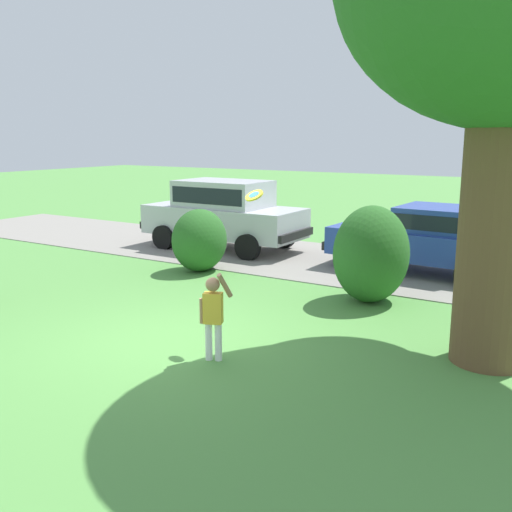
# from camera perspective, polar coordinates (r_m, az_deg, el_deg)

# --- Properties ---
(ground_plane) EXTENTS (80.00, 80.00, 0.00)m
(ground_plane) POSITION_cam_1_polar(r_m,az_deg,el_deg) (9.21, -8.49, -8.22)
(ground_plane) COLOR #518E42
(driveway_strip) EXTENTS (28.00, 4.40, 0.02)m
(driveway_strip) POSITION_cam_1_polar(r_m,az_deg,el_deg) (14.59, 8.19, -0.69)
(driveway_strip) COLOR gray
(driveway_strip) RESTS_ON ground
(shrub_near_tree) EXTENTS (1.22, 1.41, 1.47)m
(shrub_near_tree) POSITION_cam_1_polar(r_m,az_deg,el_deg) (13.60, -5.54, 1.37)
(shrub_near_tree) COLOR #286023
(shrub_near_tree) RESTS_ON ground
(shrub_centre_left) EXTENTS (1.41, 1.63, 1.85)m
(shrub_centre_left) POSITION_cam_1_polar(r_m,az_deg,el_deg) (11.17, 11.29, 0.18)
(shrub_centre_left) COLOR #286023
(shrub_centre_left) RESTS_ON ground
(parked_sedan) EXTENTS (4.48, 2.26, 1.56)m
(parked_sedan) POSITION_cam_1_polar(r_m,az_deg,el_deg) (13.89, 16.62, 1.83)
(parked_sedan) COLOR #28429E
(parked_sedan) RESTS_ON ground
(parked_suv) EXTENTS (4.70, 2.11, 1.92)m
(parked_suv) POSITION_cam_1_polar(r_m,az_deg,el_deg) (16.17, -3.22, 4.47)
(parked_suv) COLOR silver
(parked_suv) RESTS_ON ground
(child_thrower) EXTENTS (0.39, 0.37, 1.29)m
(child_thrower) POSITION_cam_1_polar(r_m,az_deg,el_deg) (8.14, -4.24, -5.49)
(child_thrower) COLOR white
(child_thrower) RESTS_ON ground
(frisbee) EXTENTS (0.30, 0.26, 0.20)m
(frisbee) POSITION_cam_1_polar(r_m,az_deg,el_deg) (8.55, -0.18, 6.00)
(frisbee) COLOR yellow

